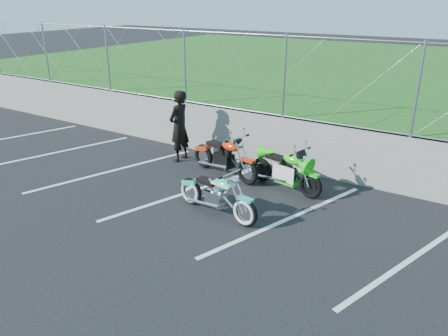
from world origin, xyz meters
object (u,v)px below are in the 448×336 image
Objects in this scene: sportbike_green at (286,172)px; person_standing at (179,126)px; naked_orange at (225,158)px; cruiser_turquoise at (218,196)px.

person_standing reaches higher than sportbike_green.
person_standing reaches higher than naked_orange.
naked_orange is 1.10× the size of sportbike_green.
person_standing is at bearing 149.66° from cruiser_turquoise.
sportbike_green is (0.62, 1.87, 0.03)m from cruiser_turquoise.
sportbike_green is 1.02× the size of person_standing.
sportbike_green is (1.58, 0.06, -0.02)m from naked_orange.
sportbike_green is at bearing 14.94° from naked_orange.
person_standing is (-1.63, 0.30, 0.48)m from naked_orange.
sportbike_green is at bearing 84.55° from person_standing.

